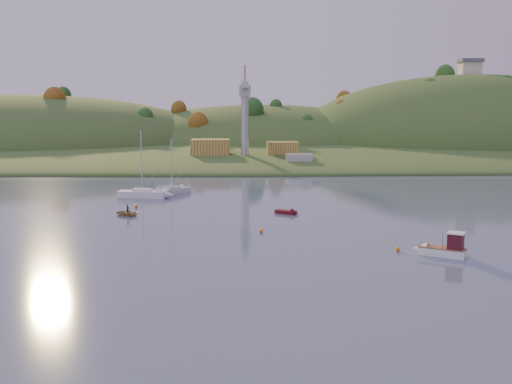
{
  "coord_description": "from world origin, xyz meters",
  "views": [
    {
      "loc": [
        1.53,
        -42.36,
        15.49
      ],
      "look_at": [
        3.29,
        36.97,
        4.09
      ],
      "focal_mm": 40.0,
      "sensor_mm": 36.0,
      "label": 1
    }
  ],
  "objects_px": {
    "sailboat_far": "(143,193)",
    "canoe": "(128,213)",
    "sailboat_near": "(172,190)",
    "red_tender": "(290,212)",
    "fishing_boat": "(439,248)"
  },
  "relations": [
    {
      "from": "sailboat_near",
      "to": "canoe",
      "type": "relative_size",
      "value": 2.91
    },
    {
      "from": "canoe",
      "to": "fishing_boat",
      "type": "bearing_deg",
      "value": -96.97
    },
    {
      "from": "fishing_boat",
      "to": "red_tender",
      "type": "relative_size",
      "value": 1.51
    },
    {
      "from": "sailboat_far",
      "to": "fishing_boat",
      "type": "bearing_deg",
      "value": -37.04
    },
    {
      "from": "sailboat_far",
      "to": "red_tender",
      "type": "xyz_separation_m",
      "value": [
        25.07,
        -16.9,
        -0.5
      ]
    },
    {
      "from": "sailboat_near",
      "to": "red_tender",
      "type": "distance_m",
      "value": 29.33
    },
    {
      "from": "red_tender",
      "to": "fishing_boat",
      "type": "bearing_deg",
      "value": -29.41
    },
    {
      "from": "sailboat_far",
      "to": "sailboat_near",
      "type": "bearing_deg",
      "value": 51.76
    },
    {
      "from": "fishing_boat",
      "to": "sailboat_far",
      "type": "height_order",
      "value": "sailboat_far"
    },
    {
      "from": "fishing_boat",
      "to": "canoe",
      "type": "bearing_deg",
      "value": -1.92
    },
    {
      "from": "sailboat_near",
      "to": "red_tender",
      "type": "height_order",
      "value": "sailboat_near"
    },
    {
      "from": "sailboat_far",
      "to": "canoe",
      "type": "xyz_separation_m",
      "value": [
        0.88,
        -17.57,
        -0.4
      ]
    },
    {
      "from": "fishing_boat",
      "to": "sailboat_near",
      "type": "relative_size",
      "value": 0.56
    },
    {
      "from": "sailboat_far",
      "to": "canoe",
      "type": "height_order",
      "value": "sailboat_far"
    },
    {
      "from": "red_tender",
      "to": "canoe",
      "type": "bearing_deg",
      "value": -147.05
    }
  ]
}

